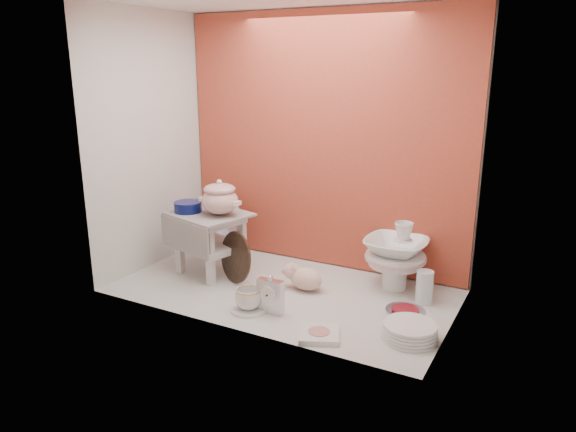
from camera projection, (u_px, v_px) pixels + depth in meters
name	position (u px, v px, depth m)	size (l,w,h in m)	color
ground	(283.00, 290.00, 2.94)	(1.80, 1.80, 0.00)	silver
niche_shell	(299.00, 116.00, 2.83)	(1.86, 1.03, 1.53)	#C33930
step_stool	(211.00, 243.00, 3.14)	(0.42, 0.36, 0.37)	silver
soup_tureen	(220.00, 197.00, 3.02)	(0.25, 0.25, 0.21)	white
cobalt_bowl	(188.00, 207.00, 3.11)	(0.16, 0.16, 0.06)	#0A124C
floral_platter	(220.00, 221.00, 3.52)	(0.39, 0.07, 0.39)	silver
blue_white_vase	(217.00, 233.00, 3.51)	(0.25, 0.25, 0.26)	white
lacquer_tray	(236.00, 257.00, 3.02)	(0.29, 0.06, 0.29)	black
mantel_clock	(270.00, 295.00, 2.64)	(0.13, 0.05, 0.19)	silver
plush_pig	(306.00, 278.00, 2.92)	(0.23, 0.16, 0.14)	beige
teacup_saucer	(249.00, 309.00, 2.69)	(0.18, 0.18, 0.01)	white
gold_rim_teacup	(248.00, 299.00, 2.67)	(0.13, 0.13, 0.11)	white
lattice_dish	(319.00, 334.00, 2.43)	(0.18, 0.18, 0.03)	white
dinner_plate_stack	(410.00, 331.00, 2.41)	(0.26, 0.26, 0.07)	white
crystal_bowl	(405.00, 316.00, 2.57)	(0.20, 0.20, 0.06)	silver
clear_glass_vase	(424.00, 287.00, 2.76)	(0.09, 0.09, 0.17)	silver
porcelain_tower	(396.00, 255.00, 2.92)	(0.34, 0.34, 0.38)	white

